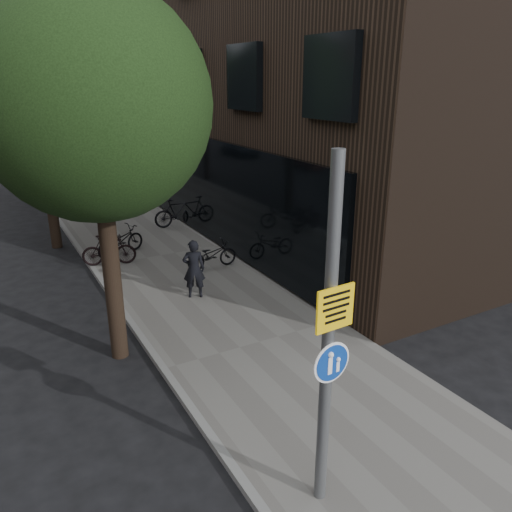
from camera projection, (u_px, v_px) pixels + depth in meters
ground at (344, 437)px, 8.46m from camera, size 120.00×120.00×0.00m
sidewalk at (161, 257)px, 16.76m from camera, size 4.50×60.00×0.12m
curb_edge at (93, 269)px, 15.72m from camera, size 0.15×60.00×0.13m
building_right_dark_brick at (222, 14)px, 27.38m from camera, size 12.00×40.00×18.00m
street_tree_near at (97, 114)px, 9.37m from camera, size 4.40×4.40×7.50m
street_tree_mid at (38, 98)px, 16.34m from camera, size 5.00×5.00×7.80m
street_tree_far at (13, 91)px, 23.72m from camera, size 5.00×5.00×7.80m
signpost at (328, 343)px, 6.30m from camera, size 0.57×0.16×4.90m
pedestrian at (194, 269)px, 13.33m from camera, size 0.69×0.58×1.62m
parked_bike_facade_near at (212, 255)px, 15.49m from camera, size 1.66×0.61×0.86m
parked_bike_facade_far at (177, 213)px, 19.81m from camera, size 1.89×0.64×1.12m
parked_bike_curb_near at (120, 241)px, 16.66m from camera, size 1.92×1.29×0.95m
parked_bike_curb_far at (109, 250)px, 15.73m from camera, size 1.73×0.93×1.00m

